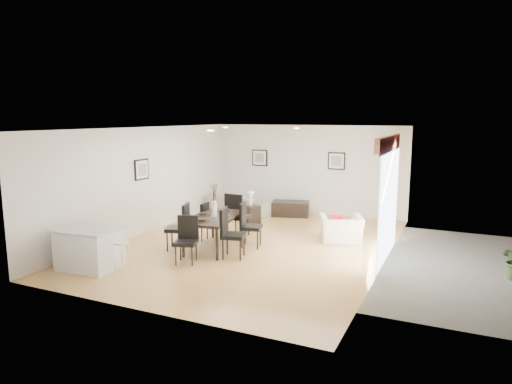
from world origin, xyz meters
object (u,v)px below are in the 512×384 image
at_px(dining_chair_head, 187,237).
at_px(coffee_table, 291,209).
at_px(dining_chair_enear, 229,230).
at_px(dining_chair_efar, 248,222).
at_px(dining_table, 215,220).
at_px(dining_chair_wfar, 201,219).
at_px(dining_chair_wnear, 181,224).
at_px(side_table, 251,215).
at_px(sofa, 237,205).
at_px(armchair, 341,229).
at_px(bar_stool, 121,246).
at_px(kitchen_island, 89,248).
at_px(dining_chair_foot, 236,213).

distance_m(dining_chair_head, coffee_table, 5.06).
height_order(dining_chair_enear, dining_chair_efar, dining_chair_enear).
xyz_separation_m(dining_table, dining_chair_head, (-0.02, -1.10, -0.13)).
bearing_deg(dining_chair_wfar, dining_table, 48.58).
height_order(dining_chair_wnear, side_table, dining_chair_wnear).
relative_size(sofa, armchair, 2.18).
height_order(dining_table, bar_stool, dining_table).
bearing_deg(dining_chair_wnear, sofa, 169.50).
relative_size(dining_chair_wnear, kitchen_island, 0.86).
bearing_deg(kitchen_island, coffee_table, 68.80).
bearing_deg(side_table, coffee_table, 67.43).
relative_size(sofa, dining_chair_wfar, 2.27).
relative_size(armchair, kitchen_island, 0.79).
bearing_deg(dining_chair_wnear, kitchen_island, -45.61).
height_order(dining_chair_wfar, kitchen_island, dining_chair_wfar).
bearing_deg(dining_chair_wnear, bar_stool, -22.43).
relative_size(dining_table, dining_chair_enear, 1.76).
xyz_separation_m(armchair, bar_stool, (-3.21, -3.96, 0.23)).
height_order(dining_table, dining_chair_foot, dining_chair_foot).
bearing_deg(dining_chair_head, dining_chair_wfar, 94.05).
bearing_deg(coffee_table, dining_table, -109.29).
bearing_deg(side_table, dining_table, -84.25).
distance_m(dining_chair_wfar, dining_chair_head, 1.66).
bearing_deg(dining_chair_enear, dining_chair_efar, -14.17).
bearing_deg(dining_chair_enear, bar_stool, 128.57).
height_order(dining_chair_foot, kitchen_island, dining_chair_foot).
bearing_deg(kitchen_island, dining_table, 51.40).
bearing_deg(bar_stool, dining_table, 71.66).
bearing_deg(dining_chair_enear, dining_table, 39.15).
height_order(dining_chair_efar, dining_chair_foot, dining_chair_foot).
distance_m(dining_chair_wfar, dining_chair_enear, 1.55).
bearing_deg(dining_table, dining_chair_foot, 82.68).
bearing_deg(dining_chair_foot, dining_chair_wfar, 49.84).
bearing_deg(dining_chair_wnear, dining_chair_wfar, 161.81).
bearing_deg(dining_chair_efar, sofa, 17.55).
distance_m(armchair, dining_chair_wnear, 3.77).
bearing_deg(dining_chair_foot, bar_stool, 81.76).
bearing_deg(dining_table, dining_chair_wnear, -154.06).
height_order(dining_chair_head, side_table, dining_chair_head).
xyz_separation_m(armchair, dining_chair_wfar, (-3.10, -1.28, 0.20)).
xyz_separation_m(dining_chair_enear, bar_stool, (-1.36, -1.77, -0.05)).
xyz_separation_m(dining_chair_wfar, dining_chair_efar, (1.25, -0.03, 0.05)).
bearing_deg(armchair, side_table, -37.80).
bearing_deg(dining_chair_enear, armchair, -54.13).
bearing_deg(dining_chair_foot, kitchen_island, 69.32).
height_order(sofa, dining_chair_enear, dining_chair_enear).
height_order(dining_chair_enear, bar_stool, dining_chair_enear).
bearing_deg(sofa, side_table, 146.59).
relative_size(dining_chair_wnear, dining_chair_foot, 0.96).
distance_m(dining_chair_wnear, dining_chair_wfar, 0.87).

